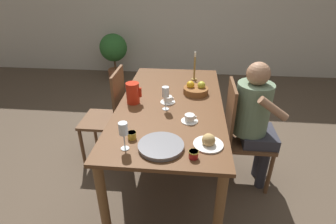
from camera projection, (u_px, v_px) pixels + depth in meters
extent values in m
plane|color=brown|center=(170.00, 168.00, 2.75)|extent=(20.00, 20.00, 0.00)
cube|color=beige|center=(185.00, 4.00, 4.70)|extent=(10.00, 0.06, 2.60)
cube|color=brown|center=(171.00, 104.00, 2.39)|extent=(0.93, 1.83, 0.03)
cylinder|color=brown|center=(103.00, 204.00, 1.86)|extent=(0.07, 0.07, 0.74)
cylinder|color=brown|center=(219.00, 213.00, 1.79)|extent=(0.07, 0.07, 0.74)
cylinder|color=brown|center=(145.00, 100.00, 3.35)|extent=(0.07, 0.07, 0.74)
cylinder|color=brown|center=(209.00, 102.00, 3.29)|extent=(0.07, 0.07, 0.74)
cylinder|color=brown|center=(261.00, 150.00, 2.67)|extent=(0.04, 0.04, 0.44)
cylinder|color=brown|center=(269.00, 175.00, 2.34)|extent=(0.04, 0.04, 0.44)
cylinder|color=brown|center=(224.00, 148.00, 2.70)|extent=(0.04, 0.04, 0.44)
cylinder|color=brown|center=(228.00, 172.00, 2.37)|extent=(0.04, 0.04, 0.44)
cube|color=brown|center=(249.00, 140.00, 2.41)|extent=(0.42, 0.42, 0.03)
cube|color=brown|center=(230.00, 113.00, 2.29)|extent=(0.03, 0.39, 0.53)
cylinder|color=brown|center=(82.00, 148.00, 2.70)|extent=(0.04, 0.04, 0.44)
cylinder|color=brown|center=(95.00, 129.00, 3.02)|extent=(0.04, 0.04, 0.44)
cylinder|color=brown|center=(117.00, 150.00, 2.67)|extent=(0.04, 0.04, 0.44)
cylinder|color=brown|center=(126.00, 130.00, 2.99)|extent=(0.04, 0.04, 0.44)
cube|color=brown|center=(103.00, 120.00, 2.73)|extent=(0.42, 0.42, 0.03)
cube|color=brown|center=(119.00, 97.00, 2.58)|extent=(0.03, 0.39, 0.53)
cylinder|color=#33333D|center=(259.00, 156.00, 2.56)|extent=(0.09, 0.09, 0.47)
cylinder|color=#33333D|center=(263.00, 167.00, 2.42)|extent=(0.09, 0.09, 0.47)
cube|color=#33333D|center=(258.00, 136.00, 2.36)|extent=(0.30, 0.34, 0.11)
cylinder|color=slate|center=(252.00, 109.00, 2.24)|extent=(0.30, 0.30, 0.46)
sphere|color=#A37556|center=(258.00, 74.00, 2.09)|extent=(0.19, 0.19, 0.19)
cylinder|color=#A37556|center=(273.00, 109.00, 1.99)|extent=(0.25, 0.06, 0.20)
cylinder|color=red|center=(133.00, 93.00, 2.33)|extent=(0.12, 0.12, 0.19)
cube|color=red|center=(140.00, 92.00, 2.32)|extent=(0.02, 0.02, 0.09)
cone|color=red|center=(127.00, 85.00, 2.30)|extent=(0.04, 0.04, 0.04)
cylinder|color=white|center=(166.00, 109.00, 2.27)|extent=(0.06, 0.06, 0.00)
cylinder|color=white|center=(166.00, 103.00, 2.24)|extent=(0.01, 0.01, 0.12)
cylinder|color=white|center=(166.00, 92.00, 2.19)|extent=(0.06, 0.06, 0.09)
cylinder|color=white|center=(125.00, 148.00, 1.77)|extent=(0.06, 0.06, 0.00)
cylinder|color=white|center=(124.00, 141.00, 1.74)|extent=(0.01, 0.01, 0.11)
cylinder|color=white|center=(123.00, 129.00, 1.69)|extent=(0.06, 0.06, 0.09)
cylinder|color=orange|center=(123.00, 131.00, 1.70)|extent=(0.05, 0.05, 0.05)
cylinder|color=white|center=(189.00, 121.00, 2.08)|extent=(0.14, 0.14, 0.01)
cylinder|color=white|center=(190.00, 118.00, 2.07)|extent=(0.08, 0.08, 0.05)
cube|color=white|center=(196.00, 118.00, 2.07)|extent=(0.01, 0.01, 0.03)
cylinder|color=white|center=(168.00, 102.00, 2.38)|extent=(0.14, 0.14, 0.01)
cylinder|color=white|center=(168.00, 99.00, 2.37)|extent=(0.08, 0.08, 0.05)
cube|color=white|center=(173.00, 99.00, 2.36)|extent=(0.01, 0.01, 0.03)
cylinder|color=gray|center=(161.00, 147.00, 1.77)|extent=(0.31, 0.31, 0.02)
cylinder|color=gray|center=(161.00, 145.00, 1.76)|extent=(0.31, 0.31, 0.01)
cylinder|color=white|center=(208.00, 144.00, 1.80)|extent=(0.21, 0.21, 0.01)
sphere|color=tan|center=(209.00, 140.00, 1.78)|extent=(0.09, 0.09, 0.09)
cylinder|color=gold|center=(132.00, 135.00, 1.86)|extent=(0.06, 0.06, 0.05)
cylinder|color=gold|center=(132.00, 133.00, 1.85)|extent=(0.06, 0.06, 0.01)
cylinder|color=#A81E1E|center=(193.00, 154.00, 1.67)|extent=(0.06, 0.06, 0.05)
cylinder|color=gold|center=(194.00, 152.00, 1.66)|extent=(0.06, 0.06, 0.01)
cylinder|color=brown|center=(196.00, 91.00, 2.54)|extent=(0.24, 0.24, 0.06)
sphere|color=gold|center=(201.00, 85.00, 2.52)|extent=(0.08, 0.08, 0.08)
sphere|color=gold|center=(191.00, 85.00, 2.53)|extent=(0.08, 0.08, 0.08)
cylinder|color=olive|center=(194.00, 79.00, 2.87)|extent=(0.06, 0.06, 0.01)
cylinder|color=olive|center=(195.00, 68.00, 2.81)|extent=(0.02, 0.02, 0.25)
cylinder|color=beige|center=(195.00, 54.00, 2.74)|extent=(0.02, 0.02, 0.05)
cylinder|color=#A8603D|center=(116.00, 74.00, 5.00)|extent=(0.28, 0.28, 0.18)
cylinder|color=brown|center=(115.00, 64.00, 4.91)|extent=(0.04, 0.04, 0.20)
sphere|color=#2D6B2D|center=(113.00, 48.00, 4.77)|extent=(0.50, 0.50, 0.50)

